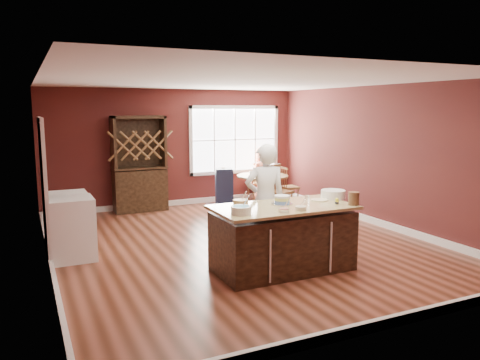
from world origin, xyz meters
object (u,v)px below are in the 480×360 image
chair_north (257,181)px  hutch (139,164)px  seated_woman (263,175)px  chair_south (280,190)px  dining_table (262,185)px  washer (72,229)px  dryer (68,221)px  high_chair (224,187)px  layer_cake (282,200)px  baker (265,200)px  kitchen_island (283,239)px  toddler (226,173)px  chair_east (290,185)px

chair_north → hutch: size_ratio=0.46×
seated_woman → chair_south: bearing=63.4°
dining_table → washer: washer is taller
washer → chair_north: bearing=32.2°
dining_table → chair_north: chair_north is taller
dining_table → washer: bearing=-154.2°
dryer → high_chair: bearing=26.7°
layer_cake → dryer: (-2.68, 2.28, -0.52)m
high_chair → washer: (-3.52, -2.41, -0.01)m
baker → chair_south: 2.88m
seated_woman → dryer: (-4.59, -1.89, -0.23)m
kitchen_island → high_chair: (0.88, 4.15, 0.04)m
toddler → high_chair: bearing=-151.3°
chair_south → baker: bearing=-144.5°
dining_table → high_chair: high_chair is taller
washer → chair_east: bearing=22.8°
dining_table → baker: bearing=-117.2°
baker → chair_south: bearing=-111.4°
layer_cake → toddler: (0.91, 4.08, -0.17)m
washer → dryer: (0.00, 0.64, -0.01)m
kitchen_island → high_chair: bearing=78.0°
chair_east → seated_woman: (-0.50, 0.39, 0.23)m
baker → seated_woman: bearing=-104.2°
baker → dryer: size_ratio=1.90×
chair_south → hutch: bearing=128.5°
chair_south → chair_north: chair_south is taller
chair_north → seated_woman: bearing=86.3°
kitchen_island → layer_cake: bearing=67.8°
layer_cake → washer: layer_cake is taller
chair_north → high_chair: (-1.09, -0.50, -0.01)m
layer_cake → washer: size_ratio=0.32×
toddler → seated_woman: bearing=4.7°
dining_table → chair_south: bearing=-88.8°
dining_table → washer: (-4.34, -2.10, -0.06)m
dining_table → hutch: hutch is taller
dryer → hutch: bearing=53.2°
chair_south → chair_east: bearing=28.8°
kitchen_island → chair_east: kitchen_island is taller
chair_east → kitchen_island: bearing=149.1°
kitchen_island → chair_south: chair_south is taller
chair_south → high_chair: bearing=107.7°
dining_table → layer_cake: layer_cake is taller
washer → hutch: bearing=59.7°
baker → seated_woman: size_ratio=1.27×
kitchen_island → dryer: kitchen_island is taller
layer_cake → chair_east: layer_cake is taller
dining_table → hutch: (-2.62, 0.84, 0.52)m
baker → hutch: bearing=-62.6°
dryer → chair_south: bearing=8.8°
chair_east → chair_south: chair_south is taller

